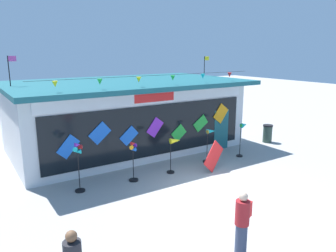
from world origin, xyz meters
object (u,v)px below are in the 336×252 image
at_px(person_mid_plaza, 242,223).
at_px(trash_bin, 267,133).
at_px(wind_spinner_far_left, 78,159).
at_px(display_kite_on_ground, 214,156).
at_px(wind_spinner_center_left, 174,147).
at_px(wind_spinner_left, 133,156).
at_px(kite_shop_building, 125,114).
at_px(wind_spinner_center_right, 210,140).
at_px(wind_spinner_right, 243,131).

height_order(person_mid_plaza, trash_bin, person_mid_plaza).
bearing_deg(person_mid_plaza, wind_spinner_far_left, 177.34).
distance_m(person_mid_plaza, display_kite_on_ground, 5.77).
distance_m(wind_spinner_center_left, trash_bin, 6.85).
height_order(wind_spinner_left, person_mid_plaza, person_mid_plaza).
distance_m(kite_shop_building, wind_spinner_center_right, 4.66).
bearing_deg(display_kite_on_ground, wind_spinner_center_left, 151.14).
bearing_deg(wind_spinner_far_left, display_kite_on_ground, -10.66).
bearing_deg(wind_spinner_right, wind_spinner_center_right, 173.07).
bearing_deg(wind_spinner_left, kite_shop_building, 67.78).
bearing_deg(display_kite_on_ground, person_mid_plaza, -124.22).
distance_m(wind_spinner_right, display_kite_on_ground, 2.62).
relative_size(wind_spinner_center_right, person_mid_plaza, 0.89).
height_order(wind_spinner_center_right, trash_bin, wind_spinner_center_right).
xyz_separation_m(wind_spinner_far_left, wind_spinner_right, (7.71, -0.21, -0.01)).
xyz_separation_m(wind_spinner_far_left, wind_spinner_center_left, (3.85, -0.21, -0.13)).
bearing_deg(trash_bin, wind_spinner_center_left, -171.82).
height_order(kite_shop_building, wind_spinner_center_right, kite_shop_building).
xyz_separation_m(wind_spinner_far_left, wind_spinner_center_right, (5.90, 0.01, -0.19)).
relative_size(kite_shop_building, person_mid_plaza, 6.61).
distance_m(wind_spinner_center_right, trash_bin, 4.79).
bearing_deg(kite_shop_building, display_kite_on_ground, -73.52).
bearing_deg(wind_spinner_far_left, kite_shop_building, 47.35).
bearing_deg(wind_spinner_left, wind_spinner_center_left, -1.36).
bearing_deg(person_mid_plaza, trash_bin, 105.22).
bearing_deg(wind_spinner_left, trash_bin, 6.18).
distance_m(wind_spinner_center_right, wind_spinner_right, 1.83).
bearing_deg(trash_bin, display_kite_on_ground, -161.75).
xyz_separation_m(wind_spinner_center_left, trash_bin, (6.76, 0.97, -0.58)).
xyz_separation_m(wind_spinner_right, person_mid_plaza, (-5.68, -5.56, -0.30)).
xyz_separation_m(kite_shop_building, display_kite_on_ground, (1.50, -5.08, -1.10)).
relative_size(wind_spinner_left, trash_bin, 1.64).
bearing_deg(person_mid_plaza, wind_spinner_center_right, 124.12).
height_order(kite_shop_building, wind_spinner_right, kite_shop_building).
bearing_deg(wind_spinner_center_left, wind_spinner_right, 0.01).
bearing_deg(wind_spinner_center_right, wind_spinner_right, -6.93).
xyz_separation_m(wind_spinner_center_left, display_kite_on_ground, (1.43, -0.79, -0.43)).
height_order(wind_spinner_far_left, wind_spinner_left, wind_spinner_far_left).
relative_size(wind_spinner_right, person_mid_plaza, 0.95).
relative_size(wind_spinner_far_left, display_kite_on_ground, 1.55).
bearing_deg(kite_shop_building, wind_spinner_center_right, -62.39).
distance_m(wind_spinner_center_left, display_kite_on_ground, 1.68).
height_order(trash_bin, display_kite_on_ground, display_kite_on_ground).
xyz_separation_m(wind_spinner_far_left, person_mid_plaza, (2.03, -5.76, -0.31)).
bearing_deg(person_mid_plaza, wind_spinner_left, 157.92).
distance_m(wind_spinner_right, person_mid_plaza, 7.95).
bearing_deg(trash_bin, person_mid_plaza, -142.72).
bearing_deg(trash_bin, wind_spinner_left, -173.82).
xyz_separation_m(kite_shop_building, wind_spinner_left, (-1.74, -4.25, -0.73)).
xyz_separation_m(person_mid_plaza, display_kite_on_ground, (3.24, 4.77, -0.26)).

